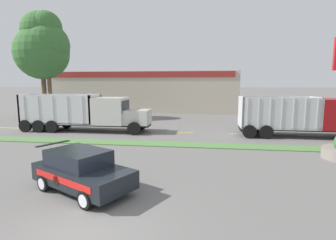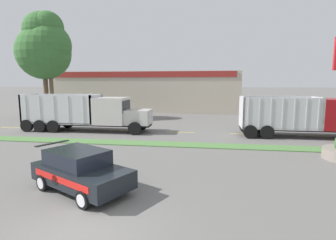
{
  "view_description": "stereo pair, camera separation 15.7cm",
  "coord_description": "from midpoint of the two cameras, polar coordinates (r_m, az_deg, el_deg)",
  "views": [
    {
      "loc": [
        3.32,
        -6.62,
        4.18
      ],
      "look_at": [
        1.11,
        9.13,
        1.97
      ],
      "focal_mm": 28.0,
      "sensor_mm": 36.0,
      "label": 1
    },
    {
      "loc": [
        3.48,
        -6.59,
        4.18
      ],
      "look_at": [
        1.11,
        9.13,
        1.97
      ],
      "focal_mm": 28.0,
      "sensor_mm": 36.0,
      "label": 2
    }
  ],
  "objects": [
    {
      "name": "centre_line_2",
      "position": [
        26.08,
        -21.44,
        -1.84
      ],
      "size": [
        2.4,
        0.14,
        0.01
      ],
      "primitive_type": "cube",
      "color": "yellow",
      "rests_on": "ground_plane"
    },
    {
      "name": "ground_plane",
      "position": [
        8.53,
        -17.48,
        -21.83
      ],
      "size": [
        600.0,
        600.0,
        0.0
      ],
      "primitive_type": "plane",
      "color": "slate"
    },
    {
      "name": "rally_car",
      "position": [
        10.93,
        -18.11,
        -10.3
      ],
      "size": [
        4.56,
        3.59,
        1.65
      ],
      "color": "black",
      "rests_on": "ground_plane"
    },
    {
      "name": "centre_line_5",
      "position": [
        22.85,
        16.53,
        -2.94
      ],
      "size": [
        2.4,
        0.14,
        0.01
      ],
      "primitive_type": "cube",
      "color": "yellow",
      "rests_on": "ground_plane"
    },
    {
      "name": "centre_line_6",
      "position": [
        24.2,
        29.31,
        -3.04
      ],
      "size": [
        2.4,
        0.14,
        0.01
      ],
      "primitive_type": "cube",
      "color": "yellow",
      "rests_on": "ground_plane"
    },
    {
      "name": "store_building_backdrop",
      "position": [
        43.3,
        -3.96,
        6.29
      ],
      "size": [
        27.91,
        12.1,
        5.91
      ],
      "color": "#BCB29E",
      "rests_on": "ground_plane"
    },
    {
      "name": "dump_truck_mid",
      "position": [
        23.8,
        -14.94,
        1.3
      ],
      "size": [
        11.41,
        2.73,
        3.42
      ],
      "color": "black",
      "rests_on": "ground_plane"
    },
    {
      "name": "centre_line_1",
      "position": [
        29.15,
        -30.68,
        -1.43
      ],
      "size": [
        2.4,
        0.14,
        0.01
      ],
      "primitive_type": "cube",
      "color": "yellow",
      "rests_on": "ground_plane"
    },
    {
      "name": "tree_behind_centre",
      "position": [
        34.74,
        -24.42,
        15.41
      ],
      "size": [
        5.1,
        5.1,
        12.47
      ],
      "color": "brown",
      "rests_on": "ground_plane"
    },
    {
      "name": "grass_verge",
      "position": [
        18.3,
        -2.37,
        -5.19
      ],
      "size": [
        120.0,
        1.47,
        0.06
      ],
      "primitive_type": "cube",
      "color": "#517F42",
      "rests_on": "ground_plane"
    },
    {
      "name": "tree_behind_right",
      "position": [
        35.19,
        -25.39,
        14.08
      ],
      "size": [
        6.24,
        6.24,
        12.48
      ],
      "color": "brown",
      "rests_on": "ground_plane"
    },
    {
      "name": "dump_truck_lead",
      "position": [
        23.74,
        31.55,
        0.51
      ],
      "size": [
        11.09,
        2.78,
        3.22
      ],
      "color": "black",
      "rests_on": "ground_plane"
    },
    {
      "name": "centre_line_3",
      "position": [
        23.86,
        -10.12,
        -2.28
      ],
      "size": [
        2.4,
        0.14,
        0.01
      ],
      "primitive_type": "cube",
      "color": "yellow",
      "rests_on": "ground_plane"
    },
    {
      "name": "centre_line_4",
      "position": [
        22.72,
        2.91,
        -2.67
      ],
      "size": [
        2.4,
        0.14,
        0.01
      ],
      "primitive_type": "cube",
      "color": "yellow",
      "rests_on": "ground_plane"
    }
  ]
}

